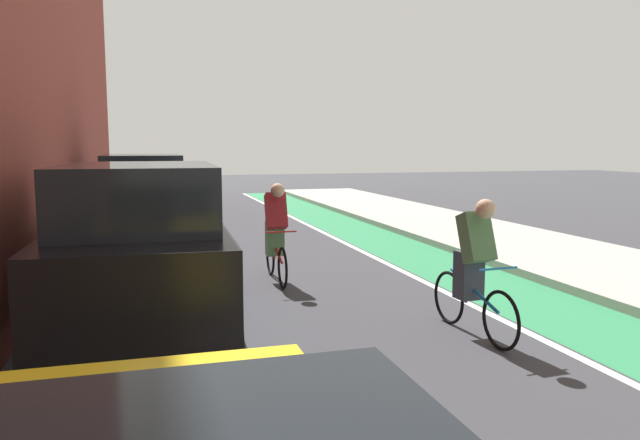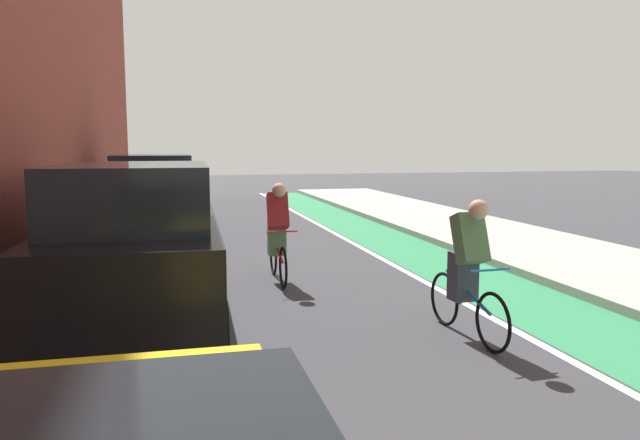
# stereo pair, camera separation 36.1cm
# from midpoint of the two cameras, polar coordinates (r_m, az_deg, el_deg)

# --- Properties ---
(ground_plane) EXTENTS (71.01, 71.01, 0.00)m
(ground_plane) POSITION_cam_midpoint_polar(r_m,az_deg,el_deg) (9.84, -2.39, -5.87)
(ground_plane) COLOR #38383D
(bike_lane_paint) EXTENTS (1.60, 32.28, 0.00)m
(bike_lane_paint) POSITION_cam_midpoint_polar(r_m,az_deg,el_deg) (12.57, 7.70, -3.08)
(bike_lane_paint) COLOR #2D8451
(bike_lane_paint) RESTS_ON ground
(lane_divider_stripe) EXTENTS (0.12, 32.28, 0.00)m
(lane_divider_stripe) POSITION_cam_midpoint_polar(r_m,az_deg,el_deg) (12.24, 3.83, -3.30)
(lane_divider_stripe) COLOR white
(lane_divider_stripe) RESTS_ON ground
(sidewalk_right) EXTENTS (3.39, 32.28, 0.14)m
(sidewalk_right) POSITION_cam_midpoint_polar(r_m,az_deg,el_deg) (13.74, 17.28, -2.17)
(sidewalk_right) COLOR #A8A59E
(sidewalk_right) RESTS_ON ground
(parked_suv_black) EXTENTS (2.09, 4.41, 1.98)m
(parked_suv_black) POSITION_cam_midpoint_polar(r_m,az_deg,el_deg) (7.52, -17.74, -2.33)
(parked_suv_black) COLOR black
(parked_suv_black) RESTS_ON ground
(parked_suv_blue) EXTENTS (1.97, 4.63, 1.98)m
(parked_suv_blue) POSITION_cam_midpoint_polar(r_m,az_deg,el_deg) (14.50, -16.97, 2.08)
(parked_suv_blue) COLOR navy
(parked_suv_blue) RESTS_ON ground
(cyclist_mid) EXTENTS (0.48, 1.70, 1.61)m
(cyclist_mid) POSITION_cam_midpoint_polar(r_m,az_deg,el_deg) (7.16, 12.80, -4.33)
(cyclist_mid) COLOR black
(cyclist_mid) RESTS_ON ground
(cyclist_trailing) EXTENTS (0.48, 1.70, 1.60)m
(cyclist_trailing) POSITION_cam_midpoint_polar(r_m,az_deg,el_deg) (9.80, -5.22, -1.14)
(cyclist_trailing) COLOR black
(cyclist_trailing) RESTS_ON ground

